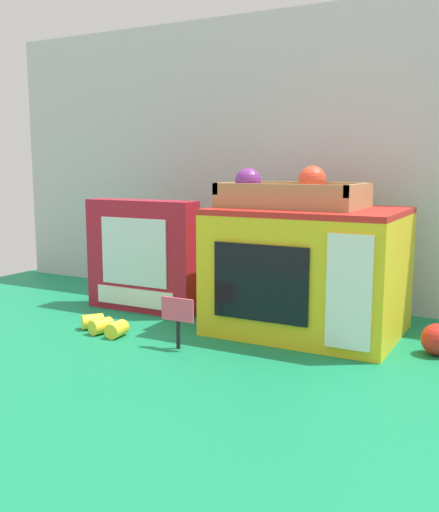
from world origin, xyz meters
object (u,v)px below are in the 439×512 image
at_px(food_groups_crate, 292,195).
at_px(loose_toy_banana, 103,326).
at_px(loose_toy_apple, 437,339).
at_px(price_sign, 178,315).
at_px(cookie_set_box, 142,256).
at_px(toy_microwave, 308,270).

height_order(food_groups_crate, loose_toy_banana, food_groups_crate).
bearing_deg(loose_toy_apple, food_groups_crate, 171.04).
relative_size(price_sign, loose_toy_banana, 0.78).
bearing_deg(loose_toy_banana, cookie_set_box, 102.15).
distance_m(food_groups_crate, loose_toy_banana, 0.48).
height_order(cookie_set_box, loose_toy_banana, cookie_set_box).
relative_size(loose_toy_banana, loose_toy_apple, 2.15).
height_order(toy_microwave, food_groups_crate, food_groups_crate).
xyz_separation_m(food_groups_crate, loose_toy_banana, (-0.33, -0.23, -0.27)).
bearing_deg(toy_microwave, loose_toy_banana, -149.43).
distance_m(cookie_set_box, loose_toy_banana, 0.24).
distance_m(loose_toy_banana, loose_toy_apple, 0.66).
distance_m(cookie_set_box, price_sign, 0.33).
distance_m(toy_microwave, food_groups_crate, 0.16).
bearing_deg(food_groups_crate, loose_toy_apple, -8.96).
height_order(cookie_set_box, price_sign, cookie_set_box).
height_order(loose_toy_banana, loose_toy_apple, loose_toy_apple).
bearing_deg(loose_toy_apple, price_sign, -156.21).
height_order(food_groups_crate, loose_toy_apple, food_groups_crate).
bearing_deg(loose_toy_banana, food_groups_crate, 35.02).
distance_m(food_groups_crate, cookie_set_box, 0.40).
relative_size(food_groups_crate, cookie_set_box, 1.01).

